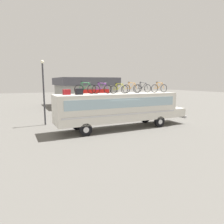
{
  "coord_description": "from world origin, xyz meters",
  "views": [
    {
      "loc": [
        -7.58,
        -14.49,
        3.86
      ],
      "look_at": [
        -0.54,
        0.0,
        1.42
      ],
      "focal_mm": 32.37,
      "sensor_mm": 36.0,
      "label": 1
    }
  ],
  "objects_px": {
    "luggage_bag_1": "(67,92)",
    "rooftop_bicycle_3": "(119,89)",
    "bus": "(120,107)",
    "rooftop_bicycle_4": "(132,88)",
    "luggage_bag_2": "(79,92)",
    "rooftop_bicycle_6": "(159,88)",
    "rooftop_bicycle_5": "(143,88)",
    "rooftop_bicycle_2": "(102,89)",
    "street_lamp": "(44,88)",
    "rooftop_bicycle_1": "(85,89)"
  },
  "relations": [
    {
      "from": "rooftop_bicycle_2",
      "to": "street_lamp",
      "type": "xyz_separation_m",
      "value": [
        -3.94,
        3.76,
        0.0
      ]
    },
    {
      "from": "rooftop_bicycle_1",
      "to": "rooftop_bicycle_5",
      "type": "bearing_deg",
      "value": -0.68
    },
    {
      "from": "bus",
      "to": "street_lamp",
      "type": "height_order",
      "value": "street_lamp"
    },
    {
      "from": "bus",
      "to": "rooftop_bicycle_1",
      "type": "height_order",
      "value": "rooftop_bicycle_1"
    },
    {
      "from": "rooftop_bicycle_2",
      "to": "rooftop_bicycle_5",
      "type": "bearing_deg",
      "value": -0.25
    },
    {
      "from": "bus",
      "to": "rooftop_bicycle_3",
      "type": "bearing_deg",
      "value": -142.95
    },
    {
      "from": "rooftop_bicycle_6",
      "to": "rooftop_bicycle_5",
      "type": "bearing_deg",
      "value": 156.32
    },
    {
      "from": "rooftop_bicycle_5",
      "to": "luggage_bag_2",
      "type": "bearing_deg",
      "value": -177.08
    },
    {
      "from": "rooftop_bicycle_4",
      "to": "luggage_bag_1",
      "type": "bearing_deg",
      "value": 177.55
    },
    {
      "from": "bus",
      "to": "luggage_bag_2",
      "type": "xyz_separation_m",
      "value": [
        -3.46,
        0.01,
        1.37
      ]
    },
    {
      "from": "luggage_bag_2",
      "to": "rooftop_bicycle_2",
      "type": "height_order",
      "value": "rooftop_bicycle_2"
    },
    {
      "from": "rooftop_bicycle_5",
      "to": "rooftop_bicycle_2",
      "type": "bearing_deg",
      "value": 179.75
    },
    {
      "from": "luggage_bag_1",
      "to": "rooftop_bicycle_6",
      "type": "distance_m",
      "value": 8.05
    },
    {
      "from": "bus",
      "to": "luggage_bag_2",
      "type": "bearing_deg",
      "value": 179.79
    },
    {
      "from": "rooftop_bicycle_4",
      "to": "rooftop_bicycle_1",
      "type": "bearing_deg",
      "value": 176.37
    },
    {
      "from": "luggage_bag_1",
      "to": "rooftop_bicycle_4",
      "type": "xyz_separation_m",
      "value": [
        5.43,
        -0.23,
        0.2
      ]
    },
    {
      "from": "rooftop_bicycle_4",
      "to": "bus",
      "type": "bearing_deg",
      "value": -173.83
    },
    {
      "from": "luggage_bag_1",
      "to": "street_lamp",
      "type": "height_order",
      "value": "street_lamp"
    },
    {
      "from": "luggage_bag_2",
      "to": "rooftop_bicycle_3",
      "type": "relative_size",
      "value": 0.3
    },
    {
      "from": "rooftop_bicycle_6",
      "to": "rooftop_bicycle_3",
      "type": "bearing_deg",
      "value": 178.34
    },
    {
      "from": "bus",
      "to": "rooftop_bicycle_2",
      "type": "xyz_separation_m",
      "value": [
        -1.5,
        0.33,
        1.52
      ]
    },
    {
      "from": "rooftop_bicycle_2",
      "to": "rooftop_bicycle_5",
      "type": "distance_m",
      "value": 3.88
    },
    {
      "from": "rooftop_bicycle_1",
      "to": "rooftop_bicycle_6",
      "type": "relative_size",
      "value": 1.01
    },
    {
      "from": "luggage_bag_1",
      "to": "rooftop_bicycle_1",
      "type": "bearing_deg",
      "value": 0.79
    },
    {
      "from": "rooftop_bicycle_2",
      "to": "rooftop_bicycle_5",
      "type": "height_order",
      "value": "rooftop_bicycle_5"
    },
    {
      "from": "rooftop_bicycle_2",
      "to": "rooftop_bicycle_6",
      "type": "xyz_separation_m",
      "value": [
        5.21,
        -0.6,
        0.01
      ]
    },
    {
      "from": "street_lamp",
      "to": "rooftop_bicycle_4",
      "type": "bearing_deg",
      "value": -31.16
    },
    {
      "from": "luggage_bag_1",
      "to": "rooftop_bicycle_3",
      "type": "bearing_deg",
      "value": -7.1
    },
    {
      "from": "rooftop_bicycle_5",
      "to": "street_lamp",
      "type": "xyz_separation_m",
      "value": [
        -7.83,
        3.78,
        -0.01
      ]
    },
    {
      "from": "rooftop_bicycle_2",
      "to": "rooftop_bicycle_6",
      "type": "bearing_deg",
      "value": -6.55
    },
    {
      "from": "luggage_bag_2",
      "to": "rooftop_bicycle_6",
      "type": "relative_size",
      "value": 0.28
    },
    {
      "from": "luggage_bag_1",
      "to": "rooftop_bicycle_5",
      "type": "distance_m",
      "value": 6.7
    },
    {
      "from": "bus",
      "to": "rooftop_bicycle_6",
      "type": "bearing_deg",
      "value": -4.19
    },
    {
      "from": "rooftop_bicycle_5",
      "to": "street_lamp",
      "type": "bearing_deg",
      "value": 154.25
    },
    {
      "from": "bus",
      "to": "street_lamp",
      "type": "bearing_deg",
      "value": 143.09
    },
    {
      "from": "bus",
      "to": "street_lamp",
      "type": "distance_m",
      "value": 6.97
    },
    {
      "from": "rooftop_bicycle_1",
      "to": "rooftop_bicycle_4",
      "type": "distance_m",
      "value": 3.98
    },
    {
      "from": "luggage_bag_1",
      "to": "rooftop_bicycle_3",
      "type": "relative_size",
      "value": 0.31
    },
    {
      "from": "rooftop_bicycle_2",
      "to": "rooftop_bicycle_3",
      "type": "relative_size",
      "value": 1.04
    },
    {
      "from": "rooftop_bicycle_2",
      "to": "luggage_bag_2",
      "type": "bearing_deg",
      "value": -170.9
    },
    {
      "from": "rooftop_bicycle_4",
      "to": "rooftop_bicycle_5",
      "type": "height_order",
      "value": "rooftop_bicycle_5"
    },
    {
      "from": "bus",
      "to": "rooftop_bicycle_3",
      "type": "distance_m",
      "value": 1.53
    },
    {
      "from": "luggage_bag_2",
      "to": "rooftop_bicycle_2",
      "type": "distance_m",
      "value": 1.99
    },
    {
      "from": "luggage_bag_1",
      "to": "luggage_bag_2",
      "type": "height_order",
      "value": "luggage_bag_2"
    },
    {
      "from": "bus",
      "to": "rooftop_bicycle_4",
      "type": "distance_m",
      "value": 1.9
    },
    {
      "from": "rooftop_bicycle_3",
      "to": "luggage_bag_1",
      "type": "bearing_deg",
      "value": 172.9
    },
    {
      "from": "rooftop_bicycle_2",
      "to": "street_lamp",
      "type": "height_order",
      "value": "street_lamp"
    },
    {
      "from": "rooftop_bicycle_3",
      "to": "rooftop_bicycle_1",
      "type": "bearing_deg",
      "value": 168.65
    },
    {
      "from": "luggage_bag_1",
      "to": "rooftop_bicycle_2",
      "type": "distance_m",
      "value": 2.81
    },
    {
      "from": "rooftop_bicycle_6",
      "to": "rooftop_bicycle_4",
      "type": "bearing_deg",
      "value": 171.4
    }
  ]
}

